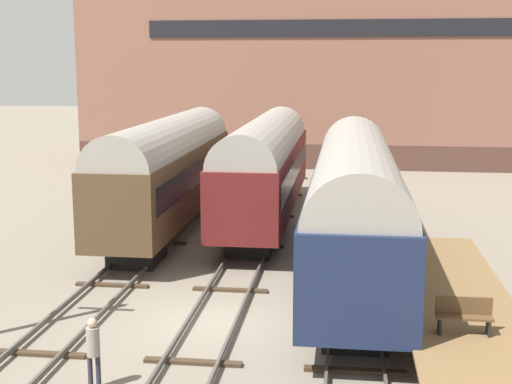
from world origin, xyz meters
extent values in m
plane|color=slate|center=(0.00, 0.00, 0.00)|extent=(200.00, 200.00, 0.00)
cube|color=#4C4742|center=(-4.92, 0.00, 0.18)|extent=(0.08, 60.00, 0.16)
cube|color=#4C4742|center=(-3.48, 0.00, 0.18)|extent=(0.08, 60.00, 0.16)
cube|color=#3D2D1E|center=(-4.20, -3.00, 0.05)|extent=(2.60, 0.24, 0.10)
cube|color=#3D2D1E|center=(-4.20, 3.00, 0.05)|extent=(2.60, 0.24, 0.10)
cube|color=#3D2D1E|center=(-4.20, 9.00, 0.05)|extent=(2.60, 0.24, 0.10)
cube|color=#3D2D1E|center=(-4.20, 15.00, 0.05)|extent=(2.60, 0.24, 0.10)
cube|color=#3D2D1E|center=(-4.20, 21.00, 0.05)|extent=(2.60, 0.24, 0.10)
cube|color=#3D2D1E|center=(-4.20, 27.00, 0.05)|extent=(2.60, 0.24, 0.10)
cube|color=#4C4742|center=(-0.72, 0.00, 0.18)|extent=(0.08, 60.00, 0.16)
cube|color=#4C4742|center=(0.72, 0.00, 0.18)|extent=(0.08, 60.00, 0.16)
cube|color=#3D2D1E|center=(0.00, -3.00, 0.05)|extent=(2.60, 0.24, 0.10)
cube|color=#3D2D1E|center=(0.00, 3.00, 0.05)|extent=(2.60, 0.24, 0.10)
cube|color=#3D2D1E|center=(0.00, 9.00, 0.05)|extent=(2.60, 0.24, 0.10)
cube|color=#3D2D1E|center=(0.00, 15.00, 0.05)|extent=(2.60, 0.24, 0.10)
cube|color=#3D2D1E|center=(0.00, 21.00, 0.05)|extent=(2.60, 0.24, 0.10)
cube|color=#3D2D1E|center=(0.00, 27.00, 0.05)|extent=(2.60, 0.24, 0.10)
cube|color=#4C4742|center=(3.48, 0.00, 0.18)|extent=(0.08, 60.00, 0.16)
cube|color=#4C4742|center=(4.92, 0.00, 0.18)|extent=(0.08, 60.00, 0.16)
cube|color=#3D2D1E|center=(4.20, -3.00, 0.05)|extent=(2.60, 0.24, 0.10)
cube|color=#3D2D1E|center=(4.20, 3.00, 0.05)|extent=(2.60, 0.24, 0.10)
cube|color=#3D2D1E|center=(4.20, 9.00, 0.05)|extent=(2.60, 0.24, 0.10)
cube|color=#3D2D1E|center=(4.20, 15.00, 0.05)|extent=(2.60, 0.24, 0.10)
cube|color=#3D2D1E|center=(4.20, 21.00, 0.05)|extent=(2.60, 0.24, 0.10)
cube|color=#3D2D1E|center=(4.20, 27.00, 0.05)|extent=(2.60, 0.24, 0.10)
cube|color=black|center=(0.00, 19.02, 0.50)|extent=(1.80, 2.40, 1.00)
cube|color=black|center=(0.00, 8.09, 0.50)|extent=(1.80, 2.40, 1.00)
cube|color=#5B1919|center=(0.00, 13.55, 2.39)|extent=(2.90, 16.82, 2.78)
cube|color=black|center=(0.00, 13.55, 2.72)|extent=(2.94, 15.48, 1.00)
cylinder|color=gray|center=(0.00, 13.55, 3.78)|extent=(2.76, 16.49, 2.76)
cube|color=black|center=(-4.20, 16.43, 0.50)|extent=(1.80, 2.40, 1.00)
cube|color=black|center=(-4.20, 6.06, 0.50)|extent=(1.80, 2.40, 1.00)
cube|color=#4C3823|center=(-4.20, 11.25, 2.47)|extent=(2.82, 15.95, 2.94)
cube|color=black|center=(-4.20, 11.25, 2.82)|extent=(2.86, 14.67, 1.06)
cylinder|color=gray|center=(-4.20, 11.25, 3.94)|extent=(2.68, 15.63, 2.68)
cube|color=black|center=(4.20, 10.90, 0.50)|extent=(1.80, 2.40, 1.00)
cube|color=black|center=(4.20, -0.76, 0.50)|extent=(1.80, 2.40, 1.00)
cube|color=#192342|center=(4.20, 5.07, 2.39)|extent=(3.07, 17.93, 2.77)
cube|color=black|center=(4.20, 5.07, 2.72)|extent=(3.11, 16.50, 1.00)
cylinder|color=gray|center=(4.20, 5.07, 3.77)|extent=(2.91, 17.57, 2.91)
cube|color=brown|center=(7.10, -0.20, 1.00)|extent=(3.16, 15.09, 0.10)
cylinder|color=brown|center=(5.67, 7.20, 0.48)|extent=(0.20, 0.20, 0.95)
cylinder|color=brown|center=(8.53, 7.20, 0.48)|extent=(0.20, 0.20, 0.95)
cylinder|color=brown|center=(5.67, -0.20, 0.48)|extent=(0.20, 0.20, 0.95)
cylinder|color=brown|center=(8.53, -0.20, 0.48)|extent=(0.20, 0.20, 0.95)
cube|color=brown|center=(6.87, -2.67, 1.48)|extent=(1.40, 0.40, 0.06)
cube|color=brown|center=(6.87, -2.50, 1.74)|extent=(1.40, 0.06, 0.45)
cube|color=black|center=(6.28, -2.67, 1.25)|extent=(0.06, 0.40, 0.40)
cube|color=black|center=(7.47, -2.67, 1.25)|extent=(0.06, 0.40, 0.40)
cylinder|color=#282833|center=(-2.14, -4.72, 0.43)|extent=(0.12, 0.12, 0.85)
cylinder|color=#282833|center=(-1.94, -4.72, 0.43)|extent=(0.12, 0.12, 0.85)
cylinder|color=gray|center=(-2.04, -4.72, 1.21)|extent=(0.32, 0.32, 0.71)
sphere|color=tan|center=(-2.04, -4.72, 1.68)|extent=(0.23, 0.23, 0.23)
cube|color=#4F342A|center=(2.78, 37.22, 0.91)|extent=(38.04, 11.68, 1.83)
cube|color=brown|center=(2.78, 37.22, 10.06)|extent=(38.04, 11.68, 16.46)
cube|color=black|center=(2.78, 31.33, 10.06)|extent=(26.63, 0.10, 1.20)
camera|label=1|loc=(3.86, -20.12, 7.79)|focal=50.00mm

